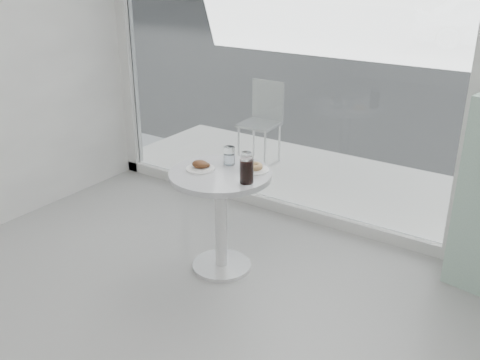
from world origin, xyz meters
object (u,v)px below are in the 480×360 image
Objects in this scene: patio_chair at (263,117)px; cola_glass at (247,171)px; plate_fritter at (201,166)px; plate_donut at (254,168)px; water_tumbler_a at (229,157)px; main_table at (221,201)px; water_tumbler_b at (246,161)px.

cola_glass is (1.13, -2.04, 0.30)m from patio_chair.
plate_fritter is 0.38m from plate_donut.
water_tumbler_a is (0.11, 0.20, 0.03)m from plate_fritter.
main_table is 5.86× the size of water_tumbler_a.
water_tumbler_b is (0.98, -1.82, 0.27)m from patio_chair.
patio_chair is 2.17m from plate_fritter.
cola_glass reaches higher than water_tumbler_b.
main_table is at bearing -139.24° from plate_donut.
plate_fritter is 0.99× the size of plate_donut.
plate_donut is at bearing -1.07° from water_tumbler_a.
plate_donut is at bearing 109.43° from cola_glass.
main_table is 4.37× the size of cola_glass.
water_tumbler_b is at bearing 123.54° from cola_glass.
water_tumbler_b is (0.11, 0.17, 0.27)m from main_table.
cola_glass is at bearing -63.69° from patio_chair.
plate_donut is at bearing 31.06° from plate_fritter.
cola_glass is at bearing -70.57° from plate_donut.
plate_donut is at bearing -7.72° from water_tumbler_b.
plate_fritter is 1.16× the size of cola_glass.
cola_glass is at bearing -56.46° from water_tumbler_b.
patio_chair reaches higher than plate_donut.
water_tumbler_b is at bearing 172.28° from plate_donut.
plate_fritter reaches higher than plate_donut.
water_tumbler_a is (0.84, -1.83, 0.28)m from patio_chair.
cola_glass reaches higher than patio_chair.
plate_donut is (0.32, 0.19, -0.01)m from plate_fritter.
plate_fritter is at bearing -117.97° from water_tumbler_a.
plate_fritter is 1.72× the size of water_tumbler_b.
plate_donut is 1.73× the size of water_tumbler_b.
main_table is at bearing 15.13° from plate_fritter.
water_tumbler_a reaches higher than main_table.
patio_chair reaches higher than water_tumbler_a.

